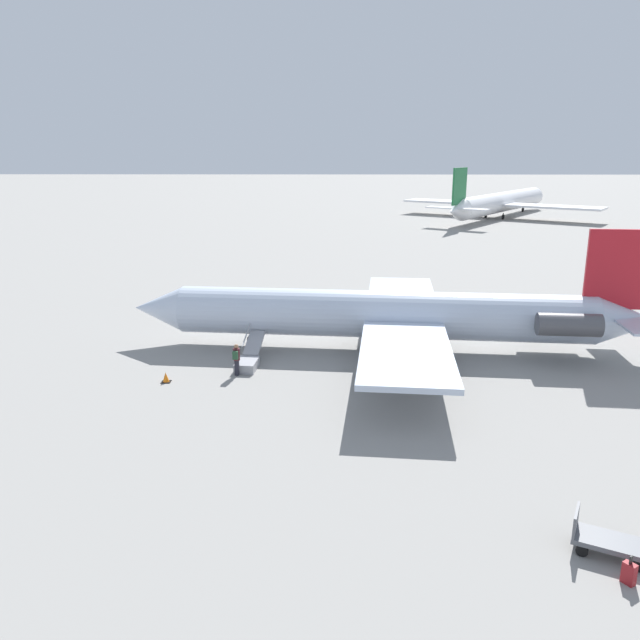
# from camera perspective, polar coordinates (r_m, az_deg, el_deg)

# --- Properties ---
(ground_plane) EXTENTS (600.00, 600.00, 0.00)m
(ground_plane) POSITION_cam_1_polar(r_m,az_deg,el_deg) (38.20, 5.66, -2.69)
(ground_plane) COLOR gray
(airplane_main) EXTENTS (31.57, 23.84, 7.48)m
(airplane_main) POSITION_cam_1_polar(r_m,az_deg,el_deg) (37.58, 7.29, 0.52)
(airplane_main) COLOR silver
(airplane_main) RESTS_ON ground
(airplane_taxiing_distant) EXTENTS (32.74, 41.11, 9.27)m
(airplane_taxiing_distant) POSITION_cam_1_polar(r_m,az_deg,el_deg) (119.85, 16.22, 10.30)
(airplane_taxiing_distant) COLOR white
(airplane_taxiing_distant) RESTS_ON ground
(boarding_stairs) EXTENTS (1.37, 4.10, 1.81)m
(boarding_stairs) POSITION_cam_1_polar(r_m,az_deg,el_deg) (35.14, -6.56, -3.65)
(boarding_stairs) COLOR #99999E
(boarding_stairs) RESTS_ON ground
(passenger) EXTENTS (0.36, 0.55, 1.74)m
(passenger) POSITION_cam_1_polar(r_m,az_deg,el_deg) (33.69, -7.65, -3.42)
(passenger) COLOR #23232D
(passenger) RESTS_ON ground
(luggage_cart) EXTENTS (2.46, 1.97, 1.22)m
(luggage_cart) POSITION_cam_1_polar(r_m,az_deg,el_deg) (21.46, 24.81, -17.84)
(luggage_cart) COLOR #595B60
(luggage_cart) RESTS_ON ground
(suitcase) EXTENTS (0.38, 0.42, 0.88)m
(suitcase) POSITION_cam_1_polar(r_m,az_deg,el_deg) (20.57, 26.41, -20.02)
(suitcase) COLOR maroon
(suitcase) RESTS_ON ground
(traffic_cone_near_stairs) EXTENTS (0.48, 0.48, 0.53)m
(traffic_cone_near_stairs) POSITION_cam_1_polar(r_m,az_deg,el_deg) (33.64, -13.91, -5.14)
(traffic_cone_near_stairs) COLOR black
(traffic_cone_near_stairs) RESTS_ON ground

